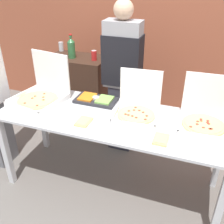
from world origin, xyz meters
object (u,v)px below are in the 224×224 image
at_px(paper_plate_front_left, 84,122).
at_px(veggie_tray, 96,100).
at_px(pizza_box_near_left, 41,93).
at_px(soda_can_colored, 94,55).
at_px(pizza_box_far_left, 137,108).
at_px(pizza_box_far_right, 204,117).
at_px(person_server_vest, 122,73).
at_px(soda_can_silver, 61,46).
at_px(soda_bottle, 71,48).
at_px(paper_plate_front_right, 161,140).

bearing_deg(paper_plate_front_left, veggie_tray, 98.27).
bearing_deg(pizza_box_near_left, soda_can_colored, 83.93).
relative_size(pizza_box_far_left, paper_plate_front_left, 1.99).
relative_size(pizza_box_far_left, soda_can_colored, 3.65).
distance_m(pizza_box_far_left, pizza_box_far_right, 0.61).
bearing_deg(person_server_vest, soda_can_silver, -23.43).
bearing_deg(paper_plate_front_left, pizza_box_near_left, 155.88).
height_order(veggie_tray, person_server_vest, person_server_vest).
bearing_deg(veggie_tray, pizza_box_near_left, -163.75).
height_order(pizza_box_far_left, person_server_vest, person_server_vest).
bearing_deg(pizza_box_near_left, pizza_box_far_right, 12.26).
bearing_deg(pizza_box_far_left, soda_bottle, 138.31).
bearing_deg(soda_bottle, veggie_tray, -47.93).
bearing_deg(paper_plate_front_right, soda_can_silver, 140.43).
relative_size(paper_plate_front_left, soda_bottle, 0.75).
bearing_deg(veggie_tray, soda_can_colored, 114.09).
height_order(pizza_box_far_left, soda_can_silver, pizza_box_far_left).
height_order(soda_can_silver, person_server_vest, person_server_vest).
xyz_separation_m(paper_plate_front_left, veggie_tray, (-0.06, 0.44, 0.01)).
bearing_deg(pizza_box_far_right, person_server_vest, 147.36).
distance_m(pizza_box_far_right, soda_bottle, 1.88).
relative_size(pizza_box_far_left, veggie_tray, 1.05).
height_order(veggie_tray, soda_can_colored, soda_can_colored).
xyz_separation_m(soda_can_silver, soda_can_colored, (0.59, -0.22, 0.00)).
bearing_deg(pizza_box_far_left, pizza_box_far_right, -1.82).
bearing_deg(paper_plate_front_right, soda_can_colored, 132.95).
bearing_deg(soda_can_colored, soda_bottle, -178.74).
bearing_deg(pizza_box_near_left, pizza_box_far_left, 11.71).
relative_size(soda_bottle, soda_can_silver, 2.44).
height_order(pizza_box_far_right, person_server_vest, person_server_vest).
distance_m(paper_plate_front_right, soda_bottle, 1.83).
bearing_deg(pizza_box_far_right, paper_plate_front_right, -131.79).
bearing_deg(soda_bottle, pizza_box_far_right, -24.52).
xyz_separation_m(pizza_box_far_left, soda_can_silver, (-1.37, 1.03, 0.19)).
relative_size(pizza_box_far_left, paper_plate_front_right, 1.88).
relative_size(pizza_box_far_right, veggie_tray, 1.06).
height_order(soda_bottle, soda_can_colored, soda_bottle).
bearing_deg(veggie_tray, soda_can_silver, 134.64).
xyz_separation_m(pizza_box_far_left, soda_bottle, (-1.09, 0.81, 0.26)).
distance_m(soda_can_colored, person_server_vest, 0.51).
bearing_deg(pizza_box_far_right, soda_bottle, 153.13).
relative_size(paper_plate_front_left, soda_can_colored, 1.83).
bearing_deg(soda_can_silver, pizza_box_near_left, -72.06).
relative_size(paper_plate_front_left, soda_can_silver, 1.83).
relative_size(paper_plate_front_left, person_server_vest, 0.13).
bearing_deg(soda_can_colored, soda_can_silver, 159.63).
xyz_separation_m(pizza_box_far_right, soda_bottle, (-1.70, 0.77, 0.25)).
xyz_separation_m(pizza_box_near_left, pizza_box_far_right, (1.63, 0.07, -0.01)).
bearing_deg(veggie_tray, paper_plate_front_left, -81.73).
xyz_separation_m(veggie_tray, soda_bottle, (-0.62, 0.68, 0.31)).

